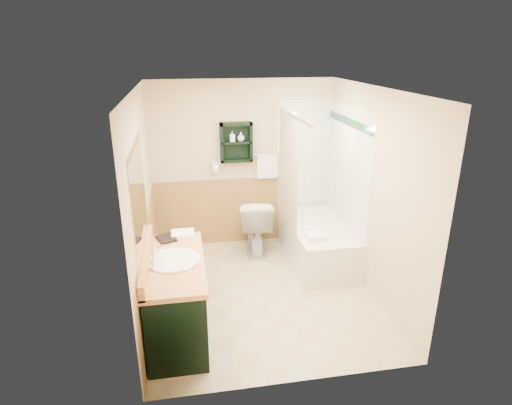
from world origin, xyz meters
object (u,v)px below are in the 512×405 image
(hair_dryer, at_px, (215,167))
(toilet, at_px, (255,225))
(vanity_book, at_px, (157,231))
(wall_shelf, at_px, (236,142))
(soap_bottle_b, at_px, (241,138))
(vanity, at_px, (176,298))
(bathtub, at_px, (318,242))
(soap_bottle_a, at_px, (232,139))

(hair_dryer, distance_m, toilet, 1.00)
(vanity_book, bearing_deg, wall_shelf, 33.65)
(hair_dryer, height_order, soap_bottle_b, soap_bottle_b)
(wall_shelf, xyz_separation_m, vanity, (-0.89, -2.02, -1.13))
(wall_shelf, bearing_deg, bathtub, -34.54)
(vanity, xyz_separation_m, bathtub, (1.92, 1.31, -0.16))
(bathtub, xyz_separation_m, soap_bottle_b, (-0.96, 0.70, 1.35))
(vanity_book, xyz_separation_m, soap_bottle_a, (1.01, 1.54, 0.64))
(soap_bottle_b, bearing_deg, hair_dryer, 175.32)
(hair_dryer, distance_m, soap_bottle_b, 0.55)
(vanity_book, xyz_separation_m, soap_bottle_b, (1.13, 1.54, 0.65))
(vanity_book, bearing_deg, hair_dryer, 42.28)
(toilet, relative_size, vanity_book, 3.40)
(vanity, bearing_deg, vanity_book, 109.03)
(wall_shelf, xyz_separation_m, bathtub, (1.03, -0.71, -1.29))
(hair_dryer, xyz_separation_m, vanity_book, (-0.76, -1.57, -0.24))
(vanity, bearing_deg, hair_dryer, 73.78)
(soap_bottle_b, bearing_deg, toilet, -60.93)
(soap_bottle_b, bearing_deg, vanity, -115.51)
(wall_shelf, bearing_deg, soap_bottle_a, -174.65)
(wall_shelf, relative_size, vanity, 0.42)
(vanity, bearing_deg, soap_bottle_b, 64.49)
(wall_shelf, bearing_deg, soap_bottle_b, -4.28)
(hair_dryer, height_order, toilet, hair_dryer)
(vanity, xyz_separation_m, soap_bottle_a, (0.84, 2.02, 1.18))
(hair_dryer, distance_m, soap_bottle_a, 0.47)
(vanity_book, distance_m, soap_bottle_a, 1.94)
(wall_shelf, xyz_separation_m, vanity_book, (-1.06, -1.54, -0.59))
(hair_dryer, xyz_separation_m, toilet, (0.52, -0.30, -0.80))
(soap_bottle_a, bearing_deg, wall_shelf, 5.35)
(wall_shelf, distance_m, soap_bottle_a, 0.07)
(vanity, height_order, soap_bottle_a, soap_bottle_a)
(wall_shelf, distance_m, hair_dryer, 0.46)
(toilet, bearing_deg, hair_dryer, -24.64)
(hair_dryer, height_order, vanity, hair_dryer)
(vanity_book, bearing_deg, toilet, 22.96)
(vanity, relative_size, toilet, 1.63)
(bathtub, relative_size, soap_bottle_a, 10.40)
(hair_dryer, bearing_deg, wall_shelf, -4.76)
(vanity, distance_m, toilet, 2.07)
(bathtub, xyz_separation_m, toilet, (-0.81, 0.43, 0.14))
(hair_dryer, relative_size, soap_bottle_a, 1.66)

